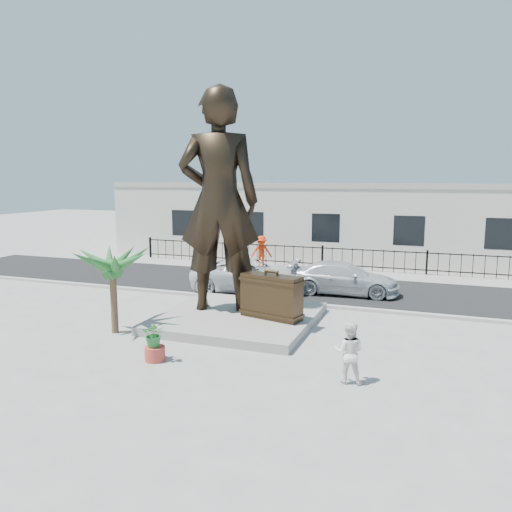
{
  "coord_description": "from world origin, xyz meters",
  "views": [
    {
      "loc": [
        5.85,
        -14.13,
        5.01
      ],
      "look_at": [
        0.0,
        2.0,
        2.3
      ],
      "focal_mm": 35.0,
      "sensor_mm": 36.0,
      "label": 1
    }
  ],
  "objects_px": {
    "statue": "(219,201)",
    "suitcase": "(271,297)",
    "car_white": "(250,275)",
    "tourist": "(349,352)"
  },
  "relations": [
    {
      "from": "suitcase",
      "to": "car_white",
      "type": "height_order",
      "value": "suitcase"
    },
    {
      "from": "statue",
      "to": "suitcase",
      "type": "relative_size",
      "value": 3.69
    },
    {
      "from": "statue",
      "to": "tourist",
      "type": "xyz_separation_m",
      "value": [
        5.39,
        -4.33,
        -3.42
      ]
    },
    {
      "from": "suitcase",
      "to": "car_white",
      "type": "xyz_separation_m",
      "value": [
        -2.57,
        4.74,
        -0.31
      ]
    },
    {
      "from": "statue",
      "to": "car_white",
      "type": "xyz_separation_m",
      "value": [
        -0.43,
        4.19,
        -3.46
      ]
    },
    {
      "from": "statue",
      "to": "tourist",
      "type": "distance_m",
      "value": 7.71
    },
    {
      "from": "statue",
      "to": "car_white",
      "type": "distance_m",
      "value": 5.45
    },
    {
      "from": "suitcase",
      "to": "tourist",
      "type": "bearing_deg",
      "value": -34.56
    },
    {
      "from": "tourist",
      "to": "car_white",
      "type": "height_order",
      "value": "tourist"
    },
    {
      "from": "suitcase",
      "to": "car_white",
      "type": "distance_m",
      "value": 5.4
    }
  ]
}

